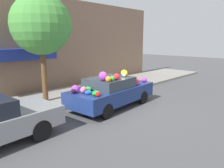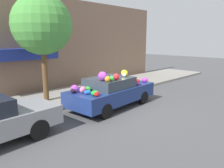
# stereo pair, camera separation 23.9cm
# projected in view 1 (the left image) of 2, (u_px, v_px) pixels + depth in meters

# --- Properties ---
(ground_plane) EXTENTS (60.00, 60.00, 0.00)m
(ground_plane) POSITION_uv_depth(u_px,v_px,m) (112.00, 106.00, 9.60)
(ground_plane) COLOR #4C4C4F
(sidewalk_curb) EXTENTS (24.00, 3.20, 0.15)m
(sidewalk_curb) POSITION_uv_depth(u_px,v_px,m) (74.00, 94.00, 11.39)
(sidewalk_curb) COLOR gray
(sidewalk_curb) RESTS_ON ground
(building_facade) EXTENTS (18.00, 1.20, 5.25)m
(building_facade) POSITION_uv_depth(u_px,v_px,m) (47.00, 45.00, 12.27)
(building_facade) COLOR #846651
(building_facade) RESTS_ON ground
(street_tree) EXTENTS (2.58, 2.58, 4.66)m
(street_tree) POSITION_uv_depth(u_px,v_px,m) (41.00, 25.00, 9.27)
(street_tree) COLOR brown
(street_tree) RESTS_ON sidewalk_curb
(fire_hydrant) EXTENTS (0.20, 0.20, 0.70)m
(fire_hydrant) POSITION_uv_depth(u_px,v_px,m) (100.00, 86.00, 11.39)
(fire_hydrant) COLOR gold
(fire_hydrant) RESTS_ON sidewalk_curb
(art_car) EXTENTS (4.24, 2.02, 1.67)m
(art_car) POSITION_uv_depth(u_px,v_px,m) (111.00, 91.00, 9.41)
(art_car) COLOR navy
(art_car) RESTS_ON ground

